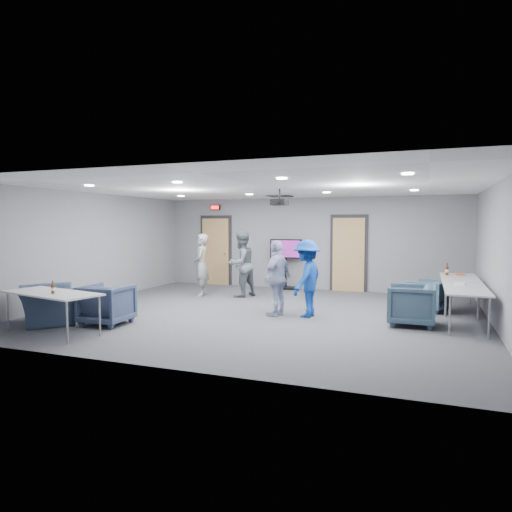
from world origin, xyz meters
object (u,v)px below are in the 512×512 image
(table_right_a, at_px, (459,279))
(tv_stand, at_px, (286,261))
(chair_front_b, at_px, (47,305))
(person_d, at_px, (307,278))
(chair_right_a, at_px, (428,295))
(bottle_front, at_px, (53,289))
(table_right_b, at_px, (466,291))
(person_b, at_px, (241,264))
(bottle_right, at_px, (447,271))
(chair_right_b, at_px, (411,305))
(chair_front_a, at_px, (107,304))
(person_c, at_px, (277,278))
(table_front_left, at_px, (52,295))
(projector, at_px, (280,202))
(person_a, at_px, (201,265))

(table_right_a, bearing_deg, tv_stand, 69.45)
(chair_front_b, distance_m, tv_stand, 6.84)
(person_d, height_order, chair_right_a, person_d)
(chair_right_a, height_order, chair_front_b, chair_front_b)
(chair_front_b, xyz_separation_m, bottle_front, (0.88, -0.72, 0.45))
(table_right_b, bearing_deg, person_b, 70.95)
(person_d, bearing_deg, bottle_right, 138.46)
(person_d, xyz_separation_m, chair_right_b, (2.06, -0.10, -0.41))
(chair_front_b, height_order, table_right_b, table_right_b)
(chair_front_a, relative_size, bottle_right, 2.95)
(chair_front_a, bearing_deg, table_right_a, -150.23)
(table_right_a, bearing_deg, person_d, 123.77)
(chair_front_a, bearing_deg, chair_front_b, 12.86)
(chair_right_b, relative_size, tv_stand, 0.58)
(person_c, bearing_deg, tv_stand, -152.01)
(person_b, xyz_separation_m, bottle_front, (-1.40, -5.07, -0.06))
(person_c, height_order, tv_stand, person_c)
(chair_right_b, bearing_deg, table_front_left, -63.37)
(person_b, bearing_deg, chair_right_b, 88.99)
(table_front_left, xyz_separation_m, projector, (3.11, 3.36, 1.72))
(person_b, bearing_deg, table_right_a, 115.02)
(chair_right_b, distance_m, table_right_b, 1.02)
(table_front_left, height_order, tv_stand, tv_stand)
(person_c, height_order, bottle_right, person_c)
(chair_front_a, distance_m, tv_stand, 6.11)
(table_right_a, distance_m, tv_stand, 4.92)
(person_c, relative_size, chair_front_b, 1.43)
(table_right_a, bearing_deg, chair_front_a, 122.54)
(table_front_left, bearing_deg, table_right_b, 36.52)
(bottle_front, bearing_deg, person_a, 86.06)
(person_d, bearing_deg, table_right_b, 100.06)
(chair_right_b, bearing_deg, person_a, -108.24)
(projector, bearing_deg, table_front_left, -128.30)
(chair_right_a, distance_m, table_right_a, 0.85)
(chair_right_a, bearing_deg, person_d, -33.60)
(person_d, bearing_deg, table_front_left, -44.01)
(table_right_b, relative_size, projector, 5.15)
(projector, bearing_deg, chair_front_a, -133.34)
(person_c, xyz_separation_m, chair_right_b, (2.67, 0.00, -0.40))
(chair_right_b, height_order, table_right_b, chair_right_b)
(chair_front_b, xyz_separation_m, table_front_left, (0.74, -0.60, 0.33))
(chair_front_a, xyz_separation_m, chair_front_b, (-1.17, -0.33, -0.03))
(table_front_left, bearing_deg, tv_stand, 83.72)
(bottle_right, bearing_deg, table_right_a, -55.05)
(tv_stand, bearing_deg, table_right_b, -38.20)
(person_a, bearing_deg, chair_front_b, -36.26)
(chair_right_a, bearing_deg, bottle_front, -29.63)
(bottle_front, bearing_deg, chair_right_b, 27.72)
(person_d, relative_size, bottle_right, 5.53)
(person_c, distance_m, table_right_b, 3.63)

